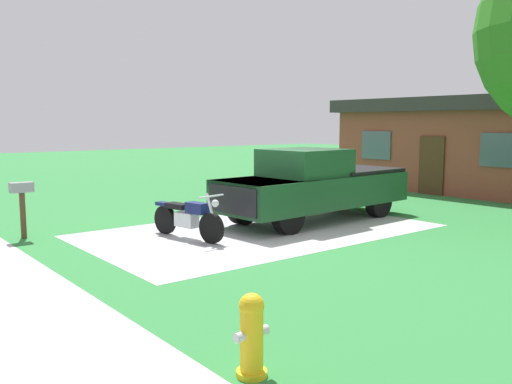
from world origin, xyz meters
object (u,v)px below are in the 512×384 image
fire_hydrant (252,336)px  mailbox (22,195)px  motorcycle (188,218)px  neighbor_house (470,143)px  pickup_truck (316,184)px

fire_hydrant → mailbox: 8.44m
motorcycle → fire_hydrant: motorcycle is taller
fire_hydrant → neighbor_house: bearing=113.5°
mailbox → fire_hydrant: bearing=-0.9°
motorcycle → fire_hydrant: bearing=-26.1°
motorcycle → mailbox: 3.71m
mailbox → neighbor_house: 16.26m
pickup_truck → mailbox: pickup_truck is taller
motorcycle → pickup_truck: pickup_truck is taller
motorcycle → mailbox: size_ratio=1.74×
motorcycle → pickup_truck: size_ratio=0.38×
neighbor_house → mailbox: bearing=-94.6°
motorcycle → neighbor_house: size_ratio=0.23×
pickup_truck → neighbor_house: bearing=96.7°
fire_hydrant → motorcycle: bearing=153.9°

